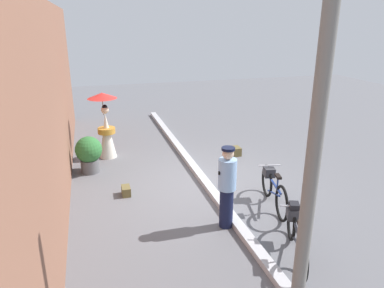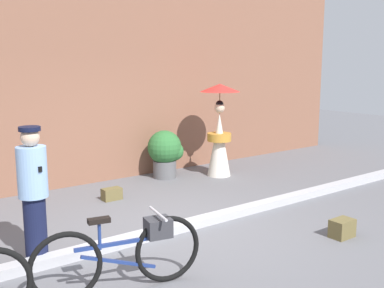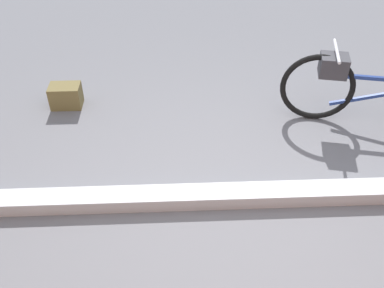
% 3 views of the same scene
% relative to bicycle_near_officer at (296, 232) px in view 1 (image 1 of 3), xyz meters
% --- Properties ---
extents(ground_plane, '(30.00, 30.00, 0.00)m').
position_rel_bicycle_near_officer_xyz_m(ground_plane, '(3.03, 0.61, -0.41)').
color(ground_plane, slate).
extents(building_wall, '(14.00, 0.40, 4.14)m').
position_rel_bicycle_near_officer_xyz_m(building_wall, '(3.03, 3.93, 1.66)').
color(building_wall, brown).
rests_on(building_wall, ground_plane).
extents(sidewalk_curb, '(14.00, 0.20, 0.12)m').
position_rel_bicycle_near_officer_xyz_m(sidewalk_curb, '(3.03, 0.61, -0.35)').
color(sidewalk_curb, '#B2B2B7').
rests_on(sidewalk_curb, ground_plane).
extents(bicycle_near_officer, '(1.67, 0.75, 0.77)m').
position_rel_bicycle_near_officer_xyz_m(bicycle_near_officer, '(0.00, 0.00, 0.00)').
color(bicycle_near_officer, black).
rests_on(bicycle_near_officer, ground_plane).
extents(bicycle_far_side, '(1.78, 0.54, 0.82)m').
position_rel_bicycle_near_officer_xyz_m(bicycle_far_side, '(1.63, -0.45, 0.01)').
color(bicycle_far_side, black).
rests_on(bicycle_far_side, ground_plane).
extents(person_officer, '(0.34, 0.38, 1.61)m').
position_rel_bicycle_near_officer_xyz_m(person_officer, '(1.13, 0.81, 0.45)').
color(person_officer, '#141938').
rests_on(person_officer, ground_plane).
extents(person_with_parasol, '(0.81, 0.81, 1.88)m').
position_rel_bicycle_near_officer_xyz_m(person_with_parasol, '(5.57, 2.75, 0.54)').
color(person_with_parasol, silver).
rests_on(person_with_parasol, ground_plane).
extents(potted_plant_by_door, '(0.70, 0.68, 0.97)m').
position_rel_bicycle_near_officer_xyz_m(potted_plant_by_door, '(4.59, 3.25, 0.13)').
color(potted_plant_by_door, '#59595B').
rests_on(potted_plant_by_door, ground_plane).
extents(backpack_on_pavement, '(0.33, 0.22, 0.25)m').
position_rel_bicycle_near_officer_xyz_m(backpack_on_pavement, '(4.68, -0.90, -0.28)').
color(backpack_on_pavement, brown).
rests_on(backpack_on_pavement, ground_plane).
extents(backpack_spare, '(0.33, 0.19, 0.20)m').
position_rel_bicycle_near_officer_xyz_m(backpack_spare, '(2.99, 2.51, -0.30)').
color(backpack_spare, brown).
rests_on(backpack_spare, ground_plane).
extents(utility_pole, '(0.18, 0.18, 4.80)m').
position_rel_bicycle_near_officer_xyz_m(utility_pole, '(-1.20, 0.70, 1.99)').
color(utility_pole, slate).
rests_on(utility_pole, ground_plane).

